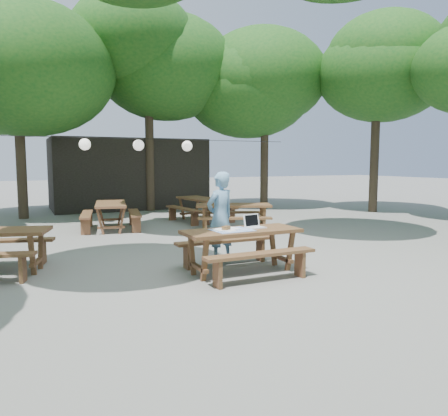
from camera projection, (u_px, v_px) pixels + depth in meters
The scene contains 11 objects.
ground at pixel (230, 260), 8.44m from camera, with size 80.00×80.00×0.00m, color slate.
pavilion at pixel (128, 174), 17.93m from camera, with size 6.00×3.00×2.80m, color black.
main_picnic_table at pixel (242, 250), 7.45m from camera, with size 2.00×1.58×0.75m.
picnic_table_ne at pixel (233, 217), 11.84m from camera, with size 2.37×2.20×0.75m.
picnic_table_far_w at pixel (111, 216), 12.18m from camera, with size 1.91×2.16×0.75m.
picnic_table_far_e at pixel (201, 209), 13.84m from camera, with size 1.80×2.08×0.75m.
woman at pixel (220, 217), 8.25m from camera, with size 0.62×0.41×1.71m, color #6D9FC7.
plastic_chair at pixel (225, 208), 15.34m from camera, with size 0.58×0.58×0.90m.
laptop at pixel (254, 224), 7.59m from camera, with size 0.37×0.31×0.24m.
tabletop_clutter at pixel (230, 230), 7.33m from camera, with size 0.68×0.58×0.08m.
paper_lanterns at pixel (139, 145), 13.49m from camera, with size 9.00×0.34×0.38m.
Camera 1 is at (-3.65, -7.44, 1.90)m, focal length 35.00 mm.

